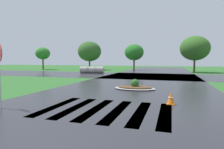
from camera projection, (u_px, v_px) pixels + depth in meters
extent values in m
cube|color=#2B2B30|center=(133.00, 89.00, 12.97)|extent=(10.91, 80.00, 0.01)
cube|color=#2B2B30|center=(151.00, 76.00, 23.60)|extent=(90.00, 9.82, 0.01)
cube|color=white|center=(57.00, 106.00, 8.31)|extent=(0.45, 3.58, 0.01)
cube|color=white|center=(76.00, 107.00, 8.04)|extent=(0.45, 3.58, 0.01)
cube|color=white|center=(96.00, 109.00, 7.78)|extent=(0.45, 3.58, 0.01)
cube|color=white|center=(117.00, 111.00, 7.51)|extent=(0.45, 3.58, 0.01)
cube|color=white|center=(140.00, 113.00, 7.25)|extent=(0.45, 3.58, 0.01)
cube|color=white|center=(165.00, 115.00, 6.98)|extent=(0.45, 3.58, 0.01)
ellipsoid|color=#9E9B93|center=(135.00, 88.00, 13.08)|extent=(2.80, 1.72, 0.12)
ellipsoid|color=brown|center=(135.00, 87.00, 13.07)|extent=(2.29, 1.41, 0.10)
sphere|color=#2D6023|center=(135.00, 83.00, 13.06)|extent=(0.56, 0.56, 0.56)
cylinder|color=#9E9B93|center=(85.00, 70.00, 28.78)|extent=(1.44, 1.22, 1.00)
cylinder|color=#9E9B93|center=(92.00, 70.00, 28.66)|extent=(1.44, 1.22, 1.00)
cylinder|color=#9E9B93|center=(99.00, 70.00, 28.54)|extent=(1.44, 1.22, 1.00)
cone|color=orange|center=(171.00, 98.00, 8.59)|extent=(0.36, 0.36, 0.56)
torus|color=white|center=(171.00, 97.00, 8.59)|extent=(0.23, 0.23, 0.04)
cube|color=orange|center=(171.00, 104.00, 8.61)|extent=(0.36, 0.36, 0.03)
cylinder|color=#4C3823|center=(43.00, 64.00, 39.03)|extent=(0.28, 0.28, 2.27)
ellipsoid|color=#2D7828|center=(43.00, 53.00, 38.87)|extent=(2.85, 2.85, 2.42)
cylinder|color=#4C3823|center=(90.00, 65.00, 37.86)|extent=(0.28, 0.28, 2.03)
ellipsoid|color=#326027|center=(89.00, 51.00, 37.66)|extent=(4.56, 4.56, 3.87)
cylinder|color=#4C3823|center=(134.00, 65.00, 35.85)|extent=(0.28, 0.28, 2.14)
ellipsoid|color=#287226|center=(134.00, 52.00, 35.68)|extent=(3.52, 3.52, 2.99)
cylinder|color=#4C3823|center=(194.00, 65.00, 30.16)|extent=(0.28, 0.28, 2.21)
ellipsoid|color=#356424|center=(195.00, 48.00, 29.96)|extent=(4.48, 4.48, 3.81)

